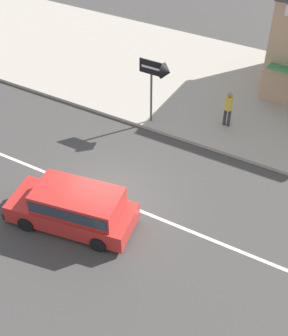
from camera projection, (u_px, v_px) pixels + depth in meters
ground_plane at (109, 198)px, 17.92m from camera, size 160.00×160.00×0.00m
lane_centre_stripe at (109, 198)px, 17.92m from camera, size 50.40×0.14×0.01m
kerb_strip at (209, 84)px, 24.29m from camera, size 68.00×10.00×0.15m
minivan_red_1 at (74, 207)px, 16.38m from camera, size 4.84×2.56×1.56m
arrow_signboard at (162, 74)px, 19.75m from camera, size 1.48×0.70×3.09m
pedestrian_mid_kerb at (228, 106)px, 20.70m from camera, size 0.34×0.34×1.73m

